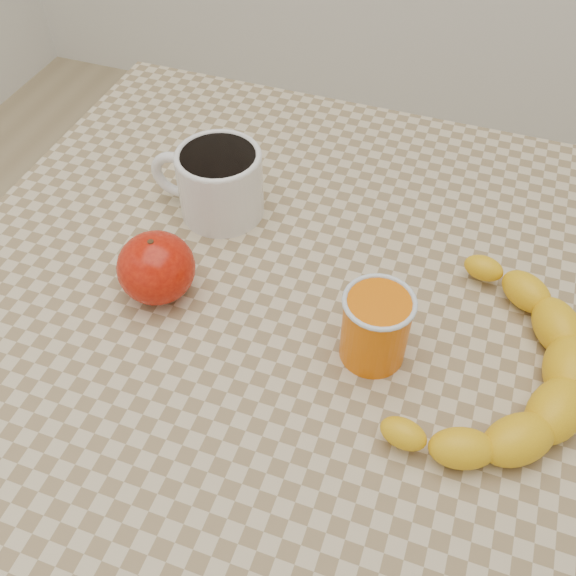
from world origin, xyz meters
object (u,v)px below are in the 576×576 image
(orange_juice_glass, at_px, (376,327))
(apple, at_px, (156,268))
(table, at_px, (288,347))
(banana, at_px, (493,364))
(coffee_mug, at_px, (218,180))

(orange_juice_glass, relative_size, apple, 0.78)
(table, bearing_deg, apple, -165.61)
(orange_juice_glass, height_order, banana, orange_juice_glass)
(table, xyz_separation_m, banana, (0.22, -0.03, 0.11))
(table, bearing_deg, orange_juice_glass, -20.09)
(table, relative_size, coffee_mug, 5.60)
(coffee_mug, xyz_separation_m, apple, (-0.01, -0.15, -0.01))
(apple, bearing_deg, table, 14.39)
(coffee_mug, xyz_separation_m, orange_juice_glass, (0.23, -0.15, -0.00))
(coffee_mug, xyz_separation_m, banana, (0.35, -0.14, -0.02))
(table, distance_m, coffee_mug, 0.22)
(table, xyz_separation_m, apple, (-0.14, -0.03, 0.12))
(apple, xyz_separation_m, banana, (0.35, 0.00, -0.01))
(apple, bearing_deg, coffee_mug, 86.97)
(coffee_mug, distance_m, orange_juice_glass, 0.28)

